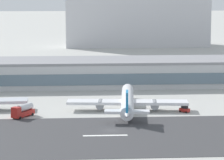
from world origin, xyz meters
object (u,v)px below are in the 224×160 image
Objects in this scene: terminal_building at (118,72)px; distant_hotel_block at (137,13)px; service_baggage_tug_0 at (185,109)px; airliner_blue_tail_gate_1 at (127,102)px; service_fuel_truck_1 at (23,111)px.

distant_hotel_block reaches higher than terminal_building.
service_baggage_tug_0 is (17.35, -52.14, -4.17)m from terminal_building.
service_baggage_tug_0 is (17.96, -2.94, -2.00)m from airliner_blue_tail_gate_1.
service_fuel_truck_1 is at bearing -133.16° from service_baggage_tug_0.
service_fuel_truck_1 reaches higher than service_baggage_tug_0.
terminal_building is 55.11m from service_baggage_tug_0.
service_fuel_truck_1 is (-33.24, -55.56, -3.18)m from terminal_building.
distant_hotel_block is at bearing -161.64° from service_fuel_truck_1.
terminal_building reaches higher than service_fuel_truck_1.
service_baggage_tug_0 is at bearing -71.59° from terminal_building.
service_fuel_truck_1 is (-56.89, -202.54, -19.55)m from distant_hotel_block.
terminal_building is 2.05× the size of distant_hotel_block.
terminal_building is at bearing -99.14° from distant_hotel_block.
terminal_building is 149.77m from distant_hotel_block.
distant_hotel_block is 198.55m from airliner_blue_tail_gate_1.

